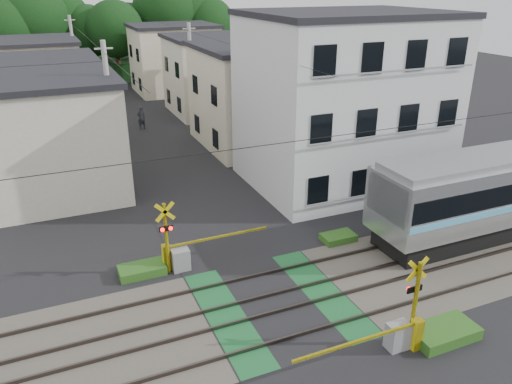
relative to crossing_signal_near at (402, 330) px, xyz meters
name	(u,v)px	position (x,y,z in m)	size (l,w,h in m)	color
ground	(276,304)	(-2.59, 3.65, -0.71)	(120.00, 120.00, 0.00)	black
track_bed	(276,303)	(-2.59, 3.65, -0.67)	(120.00, 120.00, 0.14)	#47423A
crossing_signal_near	(402,330)	(0.00, 0.00, 0.00)	(4.74, 0.65, 3.09)	yellow
crossing_signal_far	(178,254)	(-5.17, 7.31, 0.00)	(4.74, 0.65, 3.09)	yellow
apartment_block	(343,101)	(5.91, 13.15, 3.94)	(10.20, 8.36, 9.30)	silver
houses_row	(136,85)	(-2.33, 29.57, 2.53)	(22.07, 31.35, 6.80)	beige
tree_hill	(98,31)	(-2.18, 51.92, 4.67)	(40.00, 12.52, 11.20)	black
catenary	(422,183)	(3.41, 3.69, 2.98)	(60.00, 5.04, 7.00)	#2D2D33
utility_poles	(124,82)	(-3.64, 26.66, 3.37)	(7.90, 42.00, 8.00)	#A5A5A0
pedestrian	(141,118)	(-2.35, 28.47, 0.21)	(0.67, 0.44, 1.83)	#2E303A
weed_patches	(320,290)	(-0.83, 3.56, -0.53)	(10.25, 8.80, 0.40)	#2D5E1E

